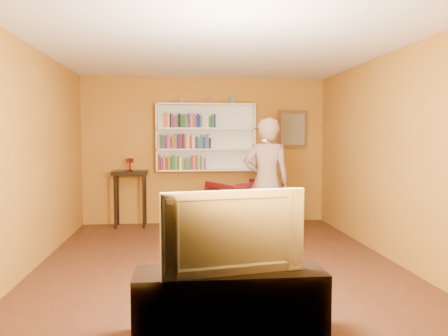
% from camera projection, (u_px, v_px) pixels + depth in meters
% --- Properties ---
extents(room_shell, '(5.30, 5.80, 2.88)m').
position_uv_depth(room_shell, '(217.00, 182.00, 5.67)').
color(room_shell, '#412215').
rests_on(room_shell, ground).
extents(bookshelf, '(1.80, 0.29, 1.23)m').
position_uv_depth(bookshelf, '(206.00, 138.00, 8.03)').
color(bookshelf, white).
rests_on(bookshelf, room_shell).
extents(books_row_lower, '(0.85, 0.19, 0.27)m').
position_uv_depth(books_row_lower, '(182.00, 163.00, 7.91)').
color(books_row_lower, maroon).
rests_on(books_row_lower, bookshelf).
extents(books_row_middle, '(0.95, 0.19, 0.27)m').
position_uv_depth(books_row_middle, '(184.00, 142.00, 7.89)').
color(books_row_middle, orange).
rests_on(books_row_middle, bookshelf).
extents(books_row_upper, '(1.03, 0.19, 0.27)m').
position_uv_depth(books_row_upper, '(187.00, 121.00, 7.86)').
color(books_row_upper, silver).
rests_on(books_row_upper, bookshelf).
extents(ornament_left, '(0.08, 0.08, 0.11)m').
position_uv_depth(ornament_left, '(181.00, 100.00, 7.87)').
color(ornament_left, '#A4572E').
rests_on(ornament_left, bookshelf).
extents(ornament_centre, '(0.08, 0.08, 0.11)m').
position_uv_depth(ornament_centre, '(208.00, 100.00, 7.92)').
color(ornament_centre, maroon).
rests_on(ornament_centre, bookshelf).
extents(ornament_right, '(0.08, 0.08, 0.12)m').
position_uv_depth(ornament_right, '(232.00, 100.00, 7.97)').
color(ornament_right, '#456574').
rests_on(ornament_right, bookshelf).
extents(framed_painting, '(0.55, 0.05, 0.70)m').
position_uv_depth(framed_painting, '(293.00, 129.00, 8.23)').
color(framed_painting, brown).
rests_on(framed_painting, room_shell).
extents(console_table, '(0.61, 0.47, 1.00)m').
position_uv_depth(console_table, '(130.00, 180.00, 7.78)').
color(console_table, black).
rests_on(console_table, ground).
extents(ruby_lustre, '(0.14, 0.14, 0.23)m').
position_uv_depth(ruby_lustre, '(130.00, 162.00, 7.76)').
color(ruby_lustre, maroon).
rests_on(ruby_lustre, console_table).
extents(armchair, '(1.28, 1.29, 0.89)m').
position_uv_depth(armchair, '(244.00, 207.00, 7.19)').
color(armchair, '#44040B').
rests_on(armchair, ground).
extents(person, '(0.75, 0.55, 1.88)m').
position_uv_depth(person, '(267.00, 182.00, 6.39)').
color(person, '#7C655A').
rests_on(person, ground).
extents(game_remote, '(0.04, 0.15, 0.04)m').
position_uv_depth(game_remote, '(264.00, 140.00, 6.00)').
color(game_remote, white).
rests_on(game_remote, person).
extents(tv_cabinet, '(1.51, 0.45, 0.54)m').
position_uv_depth(tv_cabinet, '(230.00, 304.00, 3.49)').
color(tv_cabinet, black).
rests_on(tv_cabinet, ground).
extents(television, '(1.14, 0.36, 0.65)m').
position_uv_depth(television, '(230.00, 230.00, 3.44)').
color(television, black).
rests_on(television, tv_cabinet).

